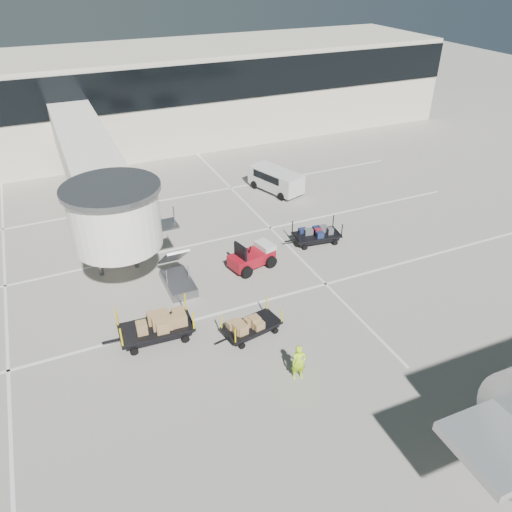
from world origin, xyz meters
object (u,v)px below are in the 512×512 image
object	(u,v)px
ground_worker	(299,363)
minivan	(275,178)
suitcase_cart	(315,236)
box_cart_near	(252,324)
baggage_tug	(253,257)
box_cart_far	(160,327)

from	to	relation	value
ground_worker	minivan	world-z (taller)	ground_worker
suitcase_cart	box_cart_near	distance (m)	9.41
box_cart_near	baggage_tug	bearing A→B (deg)	56.05
suitcase_cart	ground_worker	xyz separation A→B (m)	(-6.43, -9.71, 0.39)
box_cart_far	ground_worker	xyz separation A→B (m)	(4.68, -4.95, 0.23)
box_cart_near	minivan	xyz separation A→B (m)	(8.13, 14.27, 0.45)
minivan	baggage_tug	bearing A→B (deg)	-141.72
box_cart_far	minivan	size ratio (longest dim) A/B	0.91
box_cart_far	minivan	world-z (taller)	box_cart_far
baggage_tug	box_cart_far	world-z (taller)	baggage_tug
minivan	suitcase_cart	bearing A→B (deg)	-116.68
baggage_tug	suitcase_cart	size ratio (longest dim) A/B	0.80
baggage_tug	box_cart_near	size ratio (longest dim) A/B	0.84
suitcase_cart	baggage_tug	bearing A→B (deg)	-161.14
baggage_tug	suitcase_cart	xyz separation A→B (m)	(4.67, 0.93, -0.16)
box_cart_near	box_cart_far	distance (m)	4.34
baggage_tug	ground_worker	xyz separation A→B (m)	(-1.76, -8.78, 0.23)
suitcase_cart	box_cart_far	size ratio (longest dim) A/B	0.85
suitcase_cart	box_cart_far	xyz separation A→B (m)	(-11.11, -4.76, 0.16)
box_cart_far	ground_worker	bearing A→B (deg)	-43.28
box_cart_near	minivan	world-z (taller)	minivan
baggage_tug	minivan	bearing A→B (deg)	43.96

